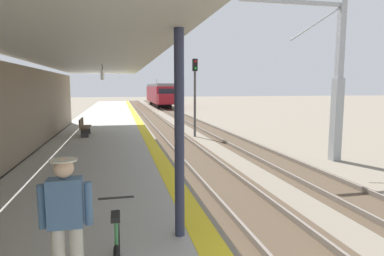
{
  "coord_description": "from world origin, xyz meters",
  "views": [
    {
      "loc": [
        -1.58,
        -1.51,
        3.36
      ],
      "look_at": [
        0.59,
        8.3,
        2.1
      ],
      "focal_mm": 30.77,
      "sensor_mm": 36.0,
      "label": 1
    }
  ],
  "objects_px": {
    "commuter_person": "(66,221)",
    "rail_signal_post": "(195,89)",
    "bicycle_beside_commuter": "(117,253)",
    "catenary_pylon_far_side": "(332,81)",
    "approaching_train": "(160,94)",
    "platform_bench": "(84,126)"
  },
  "relations": [
    {
      "from": "platform_bench",
      "to": "approaching_train",
      "type": "bearing_deg",
      "value": 77.74
    },
    {
      "from": "bicycle_beside_commuter",
      "to": "catenary_pylon_far_side",
      "type": "height_order",
      "value": "catenary_pylon_far_side"
    },
    {
      "from": "approaching_train",
      "to": "rail_signal_post",
      "type": "relative_size",
      "value": 3.77
    },
    {
      "from": "commuter_person",
      "to": "platform_bench",
      "type": "relative_size",
      "value": 1.04
    },
    {
      "from": "bicycle_beside_commuter",
      "to": "catenary_pylon_far_side",
      "type": "bearing_deg",
      "value": 43.97
    },
    {
      "from": "platform_bench",
      "to": "catenary_pylon_far_side",
      "type": "bearing_deg",
      "value": -20.53
    },
    {
      "from": "approaching_train",
      "to": "catenary_pylon_far_side",
      "type": "xyz_separation_m",
      "value": [
        2.43,
        -43.92,
        1.43
      ]
    },
    {
      "from": "bicycle_beside_commuter",
      "to": "platform_bench",
      "type": "relative_size",
      "value": 1.14
    },
    {
      "from": "rail_signal_post",
      "to": "platform_bench",
      "type": "height_order",
      "value": "rail_signal_post"
    },
    {
      "from": "bicycle_beside_commuter",
      "to": "catenary_pylon_far_side",
      "type": "relative_size",
      "value": 0.24
    },
    {
      "from": "rail_signal_post",
      "to": "platform_bench",
      "type": "bearing_deg",
      "value": -147.36
    },
    {
      "from": "commuter_person",
      "to": "rail_signal_post",
      "type": "distance_m",
      "value": 18.64
    },
    {
      "from": "bicycle_beside_commuter",
      "to": "catenary_pylon_far_side",
      "type": "distance_m",
      "value": 13.26
    },
    {
      "from": "rail_signal_post",
      "to": "platform_bench",
      "type": "xyz_separation_m",
      "value": [
        -6.74,
        -4.32,
        -1.82
      ]
    },
    {
      "from": "commuter_person",
      "to": "bicycle_beside_commuter",
      "type": "height_order",
      "value": "commuter_person"
    },
    {
      "from": "commuter_person",
      "to": "bicycle_beside_commuter",
      "type": "relative_size",
      "value": 0.92
    },
    {
      "from": "bicycle_beside_commuter",
      "to": "rail_signal_post",
      "type": "relative_size",
      "value": 0.35
    },
    {
      "from": "catenary_pylon_far_side",
      "to": "platform_bench",
      "type": "bearing_deg",
      "value": 159.47
    },
    {
      "from": "approaching_train",
      "to": "rail_signal_post",
      "type": "height_order",
      "value": "rail_signal_post"
    },
    {
      "from": "rail_signal_post",
      "to": "approaching_train",
      "type": "bearing_deg",
      "value": 86.92
    },
    {
      "from": "commuter_person",
      "to": "catenary_pylon_far_side",
      "type": "relative_size",
      "value": 0.22
    },
    {
      "from": "commuter_person",
      "to": "approaching_train",
      "type": "bearing_deg",
      "value": 81.96
    }
  ]
}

